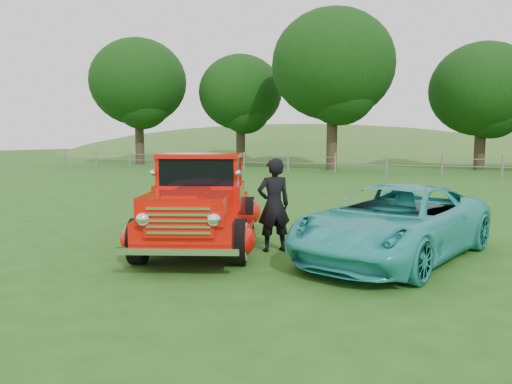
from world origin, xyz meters
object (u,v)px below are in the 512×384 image
at_px(red_pickup, 202,204).
at_px(teal_sedan, 395,222).
at_px(tree_mid_west, 241,93).
at_px(tree_near_west, 333,65).
at_px(man, 274,205).
at_px(tree_near_east, 482,90).
at_px(tree_far_west, 138,82).

distance_m(red_pickup, teal_sedan, 3.62).
xyz_separation_m(tree_mid_west, red_pickup, (11.58, -26.94, -4.75)).
bearing_deg(teal_sedan, tree_near_west, 123.54).
bearing_deg(tree_near_west, teal_sedan, -73.11).
distance_m(tree_mid_west, teal_sedan, 31.05).
height_order(tree_mid_west, teal_sedan, tree_mid_west).
bearing_deg(red_pickup, man, -20.12).
distance_m(tree_near_west, red_pickup, 24.94).
xyz_separation_m(tree_near_west, red_pickup, (3.58, -23.94, -6.00)).
bearing_deg(man, tree_near_east, -138.19).
distance_m(tree_near_east, teal_sedan, 28.08).
height_order(tree_far_west, tree_mid_west, tree_far_west).
bearing_deg(tree_far_west, tree_near_east, 6.84).
height_order(teal_sedan, man, man).
bearing_deg(red_pickup, tree_near_west, 77.68).
xyz_separation_m(tree_mid_west, tree_near_east, (17.00, 1.00, -0.30)).
xyz_separation_m(tree_far_west, teal_sedan, (23.18, -24.64, -5.85)).
bearing_deg(tree_far_west, tree_mid_west, 14.04).
bearing_deg(teal_sedan, man, -155.66).
height_order(tree_near_east, teal_sedan, tree_near_east).
bearing_deg(man, tree_mid_west, -104.29).
bearing_deg(red_pickup, tree_far_west, 107.31).
bearing_deg(tree_near_west, tree_far_west, 176.42).
bearing_deg(tree_near_east, tree_near_west, -156.04).
distance_m(tree_far_west, tree_mid_west, 8.30).
relative_size(tree_mid_west, tree_near_west, 0.81).
relative_size(tree_near_west, red_pickup, 1.97).
relative_size(tree_mid_west, teal_sedan, 1.86).
relative_size(tree_near_west, teal_sedan, 2.29).
xyz_separation_m(tree_near_east, red_pickup, (-5.42, -27.94, -4.45)).
height_order(tree_far_west, man, tree_far_west).
height_order(tree_far_west, tree_near_west, tree_near_west).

